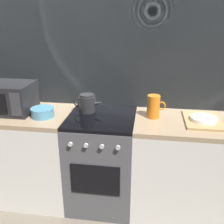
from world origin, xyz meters
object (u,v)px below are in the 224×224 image
object	(u,v)px
kettle	(87,103)
mixing_bowl	(42,112)
stove_unit	(102,161)
microwave	(8,98)
pitcher	(154,107)
dish_pile	(203,120)

from	to	relation	value
kettle	mixing_bowl	bearing A→B (deg)	-153.90
stove_unit	kettle	world-z (taller)	kettle
microwave	pitcher	world-z (taller)	microwave
pitcher	microwave	bearing A→B (deg)	-177.82
stove_unit	mixing_bowl	size ratio (longest dim) A/B	4.50
stove_unit	microwave	bearing A→B (deg)	179.69
pitcher	dish_pile	world-z (taller)	pitcher
dish_pile	stove_unit	bearing A→B (deg)	-178.93
kettle	dish_pile	distance (m)	1.02
pitcher	stove_unit	bearing A→B (deg)	-173.09
stove_unit	kettle	distance (m)	0.56
microwave	kettle	xyz separation A→B (m)	(0.72, 0.10, -0.05)
mixing_bowl	dish_pile	world-z (taller)	mixing_bowl
kettle	mixing_bowl	distance (m)	0.41
stove_unit	dish_pile	distance (m)	0.99
kettle	microwave	bearing A→B (deg)	-171.71
microwave	dish_pile	bearing A→B (deg)	0.38
microwave	mixing_bowl	size ratio (longest dim) A/B	2.30
mixing_bowl	dish_pile	xyz separation A→B (m)	(1.38, 0.08, -0.02)
stove_unit	dish_pile	size ratio (longest dim) A/B	2.25
pitcher	dish_pile	size ratio (longest dim) A/B	0.50
stove_unit	dish_pile	xyz separation A→B (m)	(0.87, 0.02, 0.47)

